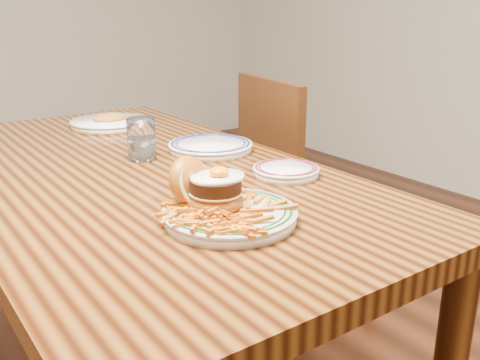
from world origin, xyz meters
TOP-DOWN VIEW (x-y plane):
  - table at (0.00, 0.00)m, footprint 0.85×1.60m
  - chair_right at (0.73, 0.18)m, footprint 0.49×0.49m
  - main_plate at (-0.01, -0.44)m, footprint 0.26×0.28m
  - side_plate at (0.28, -0.29)m, footprint 0.16×0.16m
  - rear_plate at (0.26, 0.02)m, footprint 0.25×0.25m
  - water_glass at (0.06, 0.06)m, footprint 0.08×0.08m
  - far_plate at (0.15, 0.51)m, footprint 0.27×0.27m

SIDE VIEW (x-z plane):
  - chair_right at x=0.73m, z-range 0.03..0.95m
  - table at x=0.00m, z-range 0.29..1.04m
  - side_plate at x=0.28m, z-range 0.75..0.78m
  - rear_plate at x=0.26m, z-range 0.75..0.78m
  - far_plate at x=0.15m, z-range 0.74..0.79m
  - main_plate at x=-0.01m, z-range 0.72..0.85m
  - water_glass at x=0.06m, z-range 0.74..0.86m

